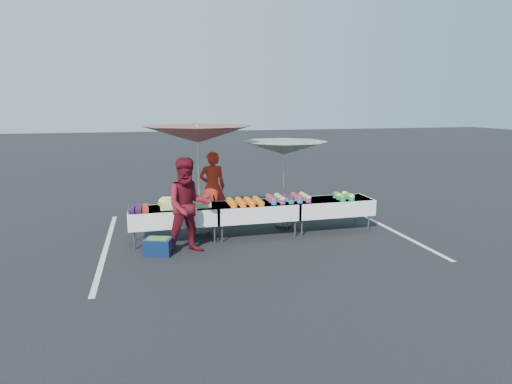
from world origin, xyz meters
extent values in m
plane|color=black|center=(0.00, 0.00, 0.00)|extent=(80.00, 80.00, 0.00)
cube|color=silver|center=(-3.20, 0.00, 0.00)|extent=(0.10, 5.00, 0.00)
cube|color=silver|center=(3.20, 0.00, 0.00)|extent=(0.10, 5.00, 0.00)
cube|color=white|center=(-1.80, 0.00, 0.73)|extent=(1.80, 0.75, 0.04)
cube|color=white|center=(-1.80, 0.00, 0.57)|extent=(1.86, 0.81, 0.36)
cylinder|color=slate|center=(-2.62, -0.29, 0.20)|extent=(0.04, 0.04, 0.39)
cylinder|color=slate|center=(-2.62, 0.29, 0.20)|extent=(0.04, 0.04, 0.39)
cylinder|color=slate|center=(-0.98, -0.29, 0.20)|extent=(0.04, 0.04, 0.39)
cylinder|color=slate|center=(-0.98, 0.29, 0.20)|extent=(0.04, 0.04, 0.39)
cube|color=white|center=(0.00, 0.00, 0.73)|extent=(1.80, 0.75, 0.04)
cube|color=white|center=(0.00, 0.00, 0.57)|extent=(1.86, 0.81, 0.36)
cylinder|color=slate|center=(-0.82, -0.29, 0.20)|extent=(0.04, 0.04, 0.39)
cylinder|color=slate|center=(-0.82, 0.29, 0.20)|extent=(0.04, 0.04, 0.39)
cylinder|color=slate|center=(0.82, -0.29, 0.20)|extent=(0.04, 0.04, 0.39)
cylinder|color=slate|center=(0.82, 0.29, 0.20)|extent=(0.04, 0.04, 0.39)
cube|color=white|center=(1.80, 0.00, 0.73)|extent=(1.80, 0.75, 0.04)
cube|color=white|center=(1.80, 0.00, 0.57)|extent=(1.86, 0.81, 0.36)
cylinder|color=slate|center=(0.98, -0.29, 0.20)|extent=(0.04, 0.04, 0.39)
cylinder|color=slate|center=(0.98, 0.29, 0.20)|extent=(0.04, 0.04, 0.39)
cylinder|color=slate|center=(2.62, -0.29, 0.20)|extent=(0.04, 0.04, 0.39)
cylinder|color=slate|center=(2.62, 0.29, 0.20)|extent=(0.04, 0.04, 0.39)
cube|color=black|center=(-2.65, -0.27, 0.79)|extent=(0.12, 0.12, 0.08)
cube|color=black|center=(-2.65, -0.13, 0.79)|extent=(0.12, 0.12, 0.08)
cube|color=black|center=(-2.65, 0.01, 0.79)|extent=(0.12, 0.12, 0.08)
cube|color=black|center=(-2.65, 0.15, 0.79)|extent=(0.12, 0.12, 0.08)
cube|color=black|center=(-2.51, -0.27, 0.79)|extent=(0.12, 0.12, 0.08)
cube|color=black|center=(-2.51, -0.13, 0.79)|extent=(0.12, 0.12, 0.08)
cube|color=black|center=(-2.51, 0.01, 0.79)|extent=(0.12, 0.12, 0.08)
cube|color=black|center=(-2.51, 0.15, 0.79)|extent=(0.12, 0.12, 0.08)
cube|color=#A01411|center=(-2.37, -0.27, 0.79)|extent=(0.12, 0.12, 0.08)
cube|color=#A01411|center=(-2.37, -0.13, 0.79)|extent=(0.12, 0.12, 0.08)
cube|color=#A01411|center=(-2.37, 0.01, 0.79)|extent=(0.12, 0.12, 0.08)
cube|color=#A01411|center=(-2.37, 0.15, 0.79)|extent=(0.12, 0.12, 0.08)
cube|color=tan|center=(-1.55, 0.05, 0.82)|extent=(1.05, 0.55, 0.14)
cylinder|color=tan|center=(-1.25, 0.20, 0.85)|extent=(0.27, 0.09, 0.10)
cylinder|color=tan|center=(-1.93, 0.10, 0.92)|extent=(0.27, 0.14, 0.07)
cylinder|color=tan|center=(-1.44, -0.06, 0.97)|extent=(0.27, 0.14, 0.09)
cylinder|color=tan|center=(-1.97, 0.08, 0.87)|extent=(0.27, 0.15, 0.10)
cylinder|color=tan|center=(-1.73, -0.01, 0.91)|extent=(0.27, 0.15, 0.08)
cylinder|color=tan|center=(-1.59, 0.09, 0.94)|extent=(0.27, 0.10, 0.10)
cylinder|color=tan|center=(-1.59, -0.03, 0.94)|extent=(0.27, 0.07, 0.08)
cylinder|color=tan|center=(-1.68, -0.13, 0.90)|extent=(0.27, 0.14, 0.09)
cylinder|color=tan|center=(-1.71, 0.25, 0.92)|extent=(0.27, 0.12, 0.08)
cylinder|color=tan|center=(-1.09, 0.14, 0.87)|extent=(0.27, 0.16, 0.08)
cylinder|color=tan|center=(-1.86, 0.01, 0.92)|extent=(0.27, 0.11, 0.07)
cylinder|color=tan|center=(-1.64, -0.18, 0.85)|extent=(0.27, 0.10, 0.07)
cylinder|color=tan|center=(-1.44, 0.19, 0.93)|extent=(0.27, 0.12, 0.08)
cylinder|color=tan|center=(-1.98, -0.17, 0.90)|extent=(0.27, 0.15, 0.08)
cylinder|color=tan|center=(-1.89, 0.09, 0.94)|extent=(0.27, 0.10, 0.08)
cylinder|color=tan|center=(-1.34, 0.00, 0.90)|extent=(0.27, 0.16, 0.10)
cylinder|color=tan|center=(-1.83, -0.02, 0.97)|extent=(0.27, 0.12, 0.09)
cylinder|color=tan|center=(-1.28, -0.18, 0.95)|extent=(0.27, 0.09, 0.07)
cylinder|color=tan|center=(-1.22, -0.15, 0.88)|extent=(0.27, 0.10, 0.09)
cylinder|color=tan|center=(-1.30, -0.09, 0.87)|extent=(0.27, 0.12, 0.09)
cylinder|color=tan|center=(-1.45, 0.28, 0.86)|extent=(0.27, 0.10, 0.08)
cylinder|color=tan|center=(-1.17, 0.03, 0.93)|extent=(0.27, 0.14, 0.10)
cylinder|color=tan|center=(-1.24, 0.25, 0.86)|extent=(0.27, 0.12, 0.07)
cylinder|color=tan|center=(-1.30, 0.23, 0.86)|extent=(0.27, 0.07, 0.10)
cube|color=white|center=(-1.50, -0.30, 0.78)|extent=(0.30, 0.25, 0.05)
cylinder|color=orange|center=(-0.55, -0.28, 0.78)|extent=(0.15, 0.15, 0.05)
ellipsoid|color=orange|center=(-0.55, -0.28, 0.81)|extent=(0.15, 0.15, 0.08)
cylinder|color=orange|center=(-0.55, -0.10, 0.78)|extent=(0.15, 0.15, 0.05)
ellipsoid|color=orange|center=(-0.55, -0.10, 0.81)|extent=(0.15, 0.15, 0.08)
cylinder|color=orange|center=(-0.55, 0.08, 0.78)|extent=(0.15, 0.15, 0.05)
ellipsoid|color=orange|center=(-0.55, 0.08, 0.81)|extent=(0.15, 0.15, 0.08)
cylinder|color=orange|center=(-0.55, 0.26, 0.78)|extent=(0.15, 0.15, 0.05)
ellipsoid|color=orange|center=(-0.55, 0.26, 0.81)|extent=(0.15, 0.15, 0.08)
cylinder|color=orange|center=(-0.35, -0.28, 0.78)|extent=(0.15, 0.15, 0.05)
ellipsoid|color=orange|center=(-0.35, -0.28, 0.81)|extent=(0.15, 0.15, 0.08)
cylinder|color=orange|center=(-0.35, -0.10, 0.78)|extent=(0.15, 0.15, 0.05)
ellipsoid|color=orange|center=(-0.35, -0.10, 0.81)|extent=(0.15, 0.15, 0.08)
cylinder|color=orange|center=(-0.35, 0.08, 0.78)|extent=(0.15, 0.15, 0.05)
ellipsoid|color=orange|center=(-0.35, 0.08, 0.81)|extent=(0.15, 0.15, 0.08)
cylinder|color=orange|center=(-0.35, 0.26, 0.78)|extent=(0.15, 0.15, 0.05)
ellipsoid|color=orange|center=(-0.35, 0.26, 0.81)|extent=(0.15, 0.15, 0.08)
cylinder|color=orange|center=(-0.15, -0.28, 0.78)|extent=(0.15, 0.15, 0.05)
ellipsoid|color=orange|center=(-0.15, -0.28, 0.81)|extent=(0.15, 0.15, 0.08)
cylinder|color=orange|center=(-0.15, -0.10, 0.78)|extent=(0.15, 0.15, 0.05)
ellipsoid|color=orange|center=(-0.15, -0.10, 0.81)|extent=(0.15, 0.15, 0.08)
cylinder|color=orange|center=(-0.15, 0.08, 0.78)|extent=(0.15, 0.15, 0.05)
ellipsoid|color=orange|center=(-0.15, 0.08, 0.81)|extent=(0.15, 0.15, 0.08)
cylinder|color=orange|center=(-0.15, 0.26, 0.78)|extent=(0.15, 0.15, 0.05)
ellipsoid|color=orange|center=(-0.15, 0.26, 0.81)|extent=(0.15, 0.15, 0.08)
cylinder|color=orange|center=(0.05, -0.28, 0.78)|extent=(0.15, 0.15, 0.05)
ellipsoid|color=orange|center=(0.05, -0.28, 0.81)|extent=(0.15, 0.15, 0.08)
cylinder|color=orange|center=(0.05, -0.10, 0.78)|extent=(0.15, 0.15, 0.05)
ellipsoid|color=orange|center=(0.05, -0.10, 0.81)|extent=(0.15, 0.15, 0.08)
cylinder|color=orange|center=(0.05, 0.08, 0.78)|extent=(0.15, 0.15, 0.05)
ellipsoid|color=orange|center=(0.05, 0.08, 0.81)|extent=(0.15, 0.15, 0.08)
cylinder|color=orange|center=(0.05, 0.26, 0.78)|extent=(0.15, 0.15, 0.05)
ellipsoid|color=orange|center=(0.05, 0.26, 0.81)|extent=(0.15, 0.15, 0.08)
cylinder|color=#2771B6|center=(0.35, -0.22, 0.80)|extent=(0.13, 0.13, 0.10)
ellipsoid|color=maroon|center=(0.35, -0.22, 0.86)|extent=(0.14, 0.14, 0.10)
cylinder|color=#AB247D|center=(0.35, 0.00, 0.80)|extent=(0.13, 0.13, 0.10)
ellipsoid|color=maroon|center=(0.35, 0.00, 0.86)|extent=(0.14, 0.14, 0.10)
cylinder|color=#218444|center=(0.35, 0.22, 0.80)|extent=(0.13, 0.13, 0.10)
ellipsoid|color=maroon|center=(0.35, 0.22, 0.86)|extent=(0.14, 0.14, 0.10)
cylinder|color=#AB247D|center=(0.55, -0.22, 0.80)|extent=(0.13, 0.13, 0.10)
ellipsoid|color=tan|center=(0.55, -0.22, 0.86)|extent=(0.14, 0.14, 0.10)
cylinder|color=#218444|center=(0.55, 0.00, 0.80)|extent=(0.13, 0.13, 0.10)
ellipsoid|color=tan|center=(0.55, 0.00, 0.86)|extent=(0.14, 0.14, 0.10)
cylinder|color=#2771B6|center=(0.55, 0.22, 0.80)|extent=(0.13, 0.13, 0.10)
ellipsoid|color=tan|center=(0.55, 0.22, 0.86)|extent=(0.14, 0.14, 0.10)
cylinder|color=#218444|center=(0.75, -0.22, 0.80)|extent=(0.13, 0.13, 0.10)
ellipsoid|color=#2A1230|center=(0.75, -0.22, 0.86)|extent=(0.14, 0.14, 0.10)
cylinder|color=#2771B6|center=(0.75, 0.00, 0.80)|extent=(0.13, 0.13, 0.10)
ellipsoid|color=#2A1230|center=(0.75, 0.00, 0.86)|extent=(0.14, 0.14, 0.10)
cylinder|color=#AB247D|center=(0.75, 0.22, 0.80)|extent=(0.13, 0.13, 0.10)
ellipsoid|color=#2A1230|center=(0.75, 0.22, 0.86)|extent=(0.14, 0.14, 0.10)
cylinder|color=#2771B6|center=(0.95, -0.22, 0.80)|extent=(0.13, 0.13, 0.10)
ellipsoid|color=maroon|center=(0.95, -0.22, 0.86)|extent=(0.14, 0.14, 0.10)
cylinder|color=#AB247D|center=(0.95, 0.00, 0.80)|extent=(0.13, 0.13, 0.10)
ellipsoid|color=maroon|center=(0.95, 0.00, 0.86)|extent=(0.14, 0.14, 0.10)
cylinder|color=#218444|center=(0.95, 0.22, 0.80)|extent=(0.13, 0.13, 0.10)
ellipsoid|color=maroon|center=(0.95, 0.22, 0.86)|extent=(0.14, 0.14, 0.10)
cylinder|color=#AB247D|center=(1.15, -0.22, 0.80)|extent=(0.13, 0.13, 0.10)
ellipsoid|color=tan|center=(1.15, -0.22, 0.86)|extent=(0.14, 0.14, 0.10)
cylinder|color=#218444|center=(1.15, 0.00, 0.80)|extent=(0.13, 0.13, 0.10)
ellipsoid|color=tan|center=(1.15, 0.00, 0.86)|extent=(0.14, 0.14, 0.10)
cylinder|color=#2771B6|center=(1.15, 0.22, 0.80)|extent=(0.13, 0.13, 0.10)
ellipsoid|color=tan|center=(1.15, 0.22, 0.86)|extent=(0.14, 0.14, 0.10)
cylinder|color=#218444|center=(1.95, -0.28, 0.79)|extent=(0.14, 0.14, 0.08)
ellipsoid|color=#317F22|center=(1.95, -0.28, 0.84)|extent=(0.14, 0.14, 0.11)
cylinder|color=#218444|center=(1.95, -0.10, 0.79)|extent=(0.14, 0.14, 0.08)
ellipsoid|color=#A0B04F|center=(1.95, -0.10, 0.84)|extent=(0.14, 0.14, 0.11)
cylinder|color=#218444|center=(1.95, 0.08, 0.79)|extent=(0.14, 0.14, 0.08)
ellipsoid|color=#317F22|center=(1.95, 0.08, 0.84)|extent=(0.14, 0.14, 0.11)
cylinder|color=#218444|center=(2.17, -0.28, 0.79)|extent=(0.14, 0.14, 0.08)
ellipsoid|color=#A0B04F|center=(2.17, -0.28, 0.84)|extent=(0.14, 0.14, 0.11)
cylinder|color=#218444|center=(2.17, -0.10, 0.79)|extent=(0.14, 0.14, 0.08)
ellipsoid|color=#317F22|center=(2.17, -0.10, 0.84)|extent=(0.14, 0.14, 0.11)
cylinder|color=#218444|center=(2.17, 0.08, 0.79)|extent=(0.14, 0.14, 0.08)
ellipsoid|color=#A0B04F|center=(2.17, 0.08, 0.84)|extent=(0.14, 0.14, 0.11)
imported|color=red|center=(-0.77, 1.38, 0.89)|extent=(0.66, 0.44, 1.78)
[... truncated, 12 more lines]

